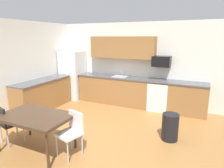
% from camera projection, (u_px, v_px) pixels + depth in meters
% --- Properties ---
extents(ground_plane, '(12.00, 12.00, 0.00)m').
position_uv_depth(ground_plane, '(94.00, 134.00, 4.64)').
color(ground_plane, '#9E6B38').
extents(wall_back, '(5.80, 0.10, 2.70)m').
position_uv_depth(wall_back, '(133.00, 64.00, 6.66)').
color(wall_back, silver).
rests_on(wall_back, ground).
extents(wall_left, '(0.10, 5.80, 2.70)m').
position_uv_depth(wall_left, '(9.00, 70.00, 5.43)').
color(wall_left, silver).
rests_on(wall_left, ground).
extents(cabinet_run_back, '(2.45, 0.60, 0.90)m').
position_uv_depth(cabinet_run_back, '(114.00, 90.00, 6.78)').
color(cabinet_run_back, olive).
rests_on(cabinet_run_back, ground).
extents(cabinet_run_back_right, '(1.10, 0.60, 0.90)m').
position_uv_depth(cabinet_run_back_right, '(188.00, 99.00, 5.80)').
color(cabinet_run_back_right, olive).
rests_on(cabinet_run_back_right, ground).
extents(cabinet_run_left, '(0.60, 2.00, 0.90)m').
position_uv_depth(cabinet_run_left, '(43.00, 95.00, 6.20)').
color(cabinet_run_left, olive).
rests_on(cabinet_run_left, ground).
extents(countertop_back, '(4.80, 0.64, 0.04)m').
position_uv_depth(countertop_back, '(129.00, 78.00, 6.46)').
color(countertop_back, '#4C4C51').
rests_on(countertop_back, cabinet_run_back).
extents(countertop_left, '(0.64, 2.00, 0.04)m').
position_uv_depth(countertop_left, '(42.00, 81.00, 6.09)').
color(countertop_left, '#4C4C51').
rests_on(countertop_left, cabinet_run_left).
extents(upper_cabinets_back, '(2.20, 0.34, 0.70)m').
position_uv_depth(upper_cabinets_back, '(122.00, 47.00, 6.47)').
color(upper_cabinets_back, olive).
extents(refrigerator, '(0.76, 0.70, 1.74)m').
position_uv_depth(refrigerator, '(73.00, 75.00, 7.30)').
color(refrigerator, white).
rests_on(refrigerator, ground).
extents(oven_range, '(0.60, 0.60, 0.91)m').
position_uv_depth(oven_range, '(159.00, 95.00, 6.15)').
color(oven_range, white).
rests_on(oven_range, ground).
extents(microwave, '(0.54, 0.36, 0.32)m').
position_uv_depth(microwave, '(161.00, 61.00, 5.99)').
color(microwave, black).
extents(sink_basin, '(0.48, 0.40, 0.14)m').
position_uv_depth(sink_basin, '(120.00, 78.00, 6.60)').
color(sink_basin, '#A5A8AD').
rests_on(sink_basin, countertop_back).
extents(sink_faucet, '(0.02, 0.02, 0.24)m').
position_uv_depth(sink_faucet, '(122.00, 73.00, 6.72)').
color(sink_faucet, '#B2B5BA').
rests_on(sink_faucet, countertop_back).
extents(dining_table, '(1.40, 0.90, 0.75)m').
position_uv_depth(dining_table, '(35.00, 118.00, 3.85)').
color(dining_table, '#422D1E').
rests_on(dining_table, ground).
extents(chair_near_table, '(0.49, 0.49, 0.85)m').
position_uv_depth(chair_near_table, '(72.00, 130.00, 3.75)').
color(chair_near_table, white).
rests_on(chair_near_table, ground).
extents(chair_far_side, '(0.49, 0.49, 0.85)m').
position_uv_depth(chair_far_side, '(7.00, 122.00, 4.13)').
color(chair_far_side, black).
rests_on(chair_far_side, ground).
extents(trash_bin, '(0.36, 0.36, 0.60)m').
position_uv_depth(trash_bin, '(170.00, 127.00, 4.34)').
color(trash_bin, black).
rests_on(trash_bin, ground).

